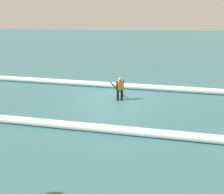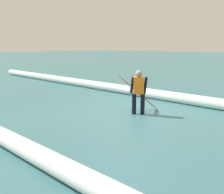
% 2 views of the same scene
% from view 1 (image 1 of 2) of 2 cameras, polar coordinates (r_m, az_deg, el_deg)
% --- Properties ---
extents(ground_plane, '(177.36, 177.36, 0.00)m').
position_cam_1_polar(ground_plane, '(13.99, -0.04, -0.73)').
color(ground_plane, '#386B71').
extents(surfer, '(0.43, 0.45, 1.45)m').
position_cam_1_polar(surfer, '(13.71, 2.01, 2.40)').
color(surfer, black).
rests_on(surfer, ground_plane).
extents(surfboard, '(1.00, 1.47, 1.32)m').
position_cam_1_polar(surfboard, '(14.08, 1.27, 2.16)').
color(surfboard, '#E55926').
rests_on(surfboard, ground_plane).
extents(wave_crest_foreground, '(23.07, 1.05, 0.41)m').
position_cam_1_polar(wave_crest_foreground, '(16.98, -7.05, 3.47)').
color(wave_crest_foreground, white).
rests_on(wave_crest_foreground, ground_plane).
extents(wave_crest_midground, '(25.78, 0.65, 0.38)m').
position_cam_1_polar(wave_crest_midground, '(9.97, 0.64, -8.23)').
color(wave_crest_midground, white).
rests_on(wave_crest_midground, ground_plane).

